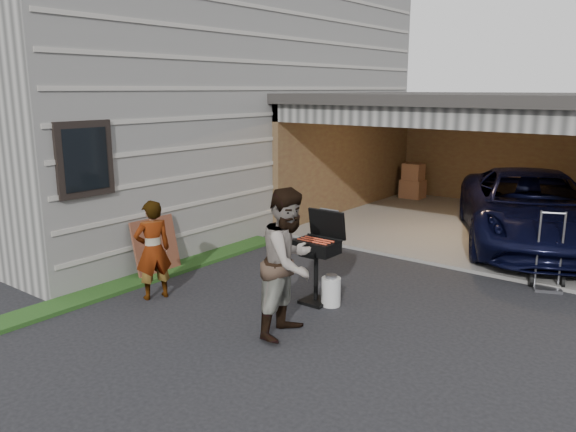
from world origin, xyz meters
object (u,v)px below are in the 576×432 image
minivan (530,212)px  hand_truck (548,274)px  man (289,262)px  propane_tank (331,292)px  bbq_grill (318,250)px  plywood_panel (156,247)px  woman (153,250)px

minivan → hand_truck: (0.89, -2.23, -0.47)m
man → propane_tank: (-0.10, 1.09, -0.72)m
minivan → bbq_grill: minivan is taller
bbq_grill → hand_truck: size_ratio=1.09×
man → plywood_panel: man is taller
man → propane_tank: 1.32m
minivan → man: size_ratio=2.74×
woman → minivan: bearing=171.1°
woman → plywood_panel: bearing=-109.6°
bbq_grill → plywood_panel: size_ratio=1.39×
plywood_panel → hand_truck: 6.18m
hand_truck → propane_tank: bearing=-154.0°
bbq_grill → propane_tank: bearing=5.0°
bbq_grill → hand_truck: bbq_grill is taller
propane_tank → woman: bearing=-148.8°
man → bbq_grill: size_ratio=1.41×
plywood_panel → hand_truck: hand_truck is taller
plywood_panel → man: bearing=-8.8°
minivan → bbq_grill: bearing=-132.0°
hand_truck → minivan: bearing=88.8°
bbq_grill → man: bearing=-73.1°
woman → hand_truck: size_ratio=1.21×
bbq_grill → hand_truck: 3.63m
minivan → woman: (-3.55, -6.14, 0.02)m
minivan → hand_truck: minivan is taller
man → woman: bearing=88.9°
man → bbq_grill: (-0.33, 1.08, -0.14)m
man → hand_truck: size_ratio=1.53×
woman → bbq_grill: size_ratio=1.11×
woman → hand_truck: (4.44, 3.91, -0.50)m
hand_truck → man: bearing=-143.3°
minivan → hand_truck: 2.45m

